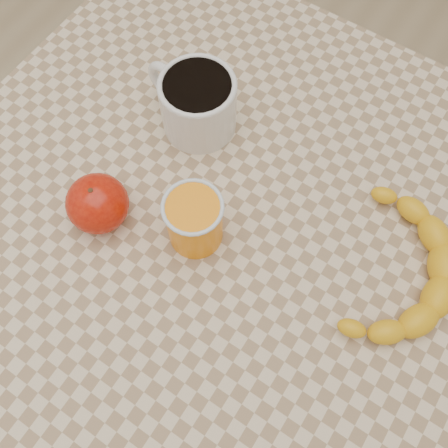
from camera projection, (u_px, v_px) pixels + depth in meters
The scene contains 6 objects.
ground at pixel (224, 339), 1.32m from camera, with size 3.00×3.00×0.00m, color tan.
table at pixel (224, 253), 0.71m from camera, with size 0.80×0.80×0.75m.
coffee_mug at pixel (197, 102), 0.65m from camera, with size 0.15×0.11×0.09m.
orange_juice_glass at pixel (194, 220), 0.59m from camera, with size 0.07×0.07×0.08m.
apple at pixel (98, 204), 0.61m from camera, with size 0.08×0.08×0.07m.
banana at pixel (399, 271), 0.59m from camera, with size 0.18×0.25×0.04m, color gold, non-canonical shape.
Camera 1 is at (0.13, -0.20, 1.33)m, focal length 40.00 mm.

